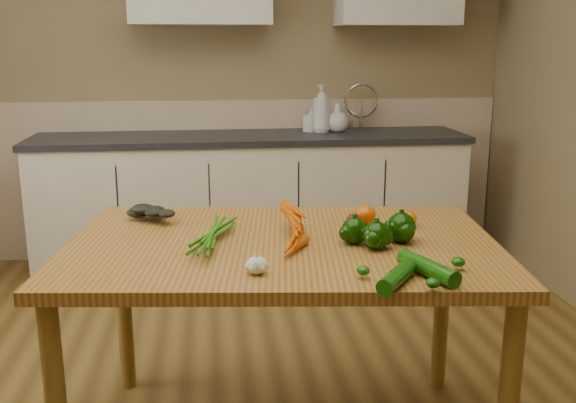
# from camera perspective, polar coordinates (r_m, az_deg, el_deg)

# --- Properties ---
(room) EXTENTS (4.04, 5.04, 2.64)m
(room) POSITION_cam_1_polar(r_m,az_deg,el_deg) (2.21, -5.21, 7.64)
(room) COLOR brown
(room) RESTS_ON ground
(counter_run) EXTENTS (2.84, 0.64, 1.14)m
(counter_run) POSITION_cam_1_polar(r_m,az_deg,el_deg) (4.34, -3.11, 0.18)
(counter_run) COLOR beige
(counter_run) RESTS_ON ground
(table) EXTENTS (1.61, 1.14, 0.81)m
(table) POSITION_cam_1_polar(r_m,az_deg,el_deg) (2.30, -0.48, -5.64)
(table) COLOR #AA7331
(table) RESTS_ON ground
(soap_bottle_a) EXTENTS (0.17, 0.17, 0.32)m
(soap_bottle_a) POSITION_cam_1_polar(r_m,az_deg,el_deg) (4.35, 3.00, 8.25)
(soap_bottle_a) COLOR silver
(soap_bottle_a) RESTS_ON counter_run
(soap_bottle_b) EXTENTS (0.11, 0.11, 0.17)m
(soap_bottle_b) POSITION_cam_1_polar(r_m,az_deg,el_deg) (4.38, 2.04, 7.32)
(soap_bottle_b) COLOR silver
(soap_bottle_b) RESTS_ON counter_run
(soap_bottle_c) EXTENTS (0.21, 0.21, 0.19)m
(soap_bottle_c) POSITION_cam_1_polar(r_m,az_deg,el_deg) (4.39, 4.42, 7.44)
(soap_bottle_c) COLOR silver
(soap_bottle_c) RESTS_ON counter_run
(carrot_bunch) EXTENTS (0.30, 0.25, 0.08)m
(carrot_bunch) POSITION_cam_1_polar(r_m,az_deg,el_deg) (2.26, -1.79, -2.62)
(carrot_bunch) COLOR #C54E04
(carrot_bunch) RESTS_ON table
(leafy_greens) EXTENTS (0.22, 0.19, 0.11)m
(leafy_greens) POSITION_cam_1_polar(r_m,az_deg,el_deg) (2.56, -11.60, -0.50)
(leafy_greens) COLOR black
(leafy_greens) RESTS_ON table
(garlic_bulb) EXTENTS (0.06, 0.06, 0.05)m
(garlic_bulb) POSITION_cam_1_polar(r_m,az_deg,el_deg) (1.95, -2.81, -5.68)
(garlic_bulb) COLOR silver
(garlic_bulb) RESTS_ON table
(pepper_a) EXTENTS (0.09, 0.09, 0.09)m
(pepper_a) POSITION_cam_1_polar(r_m,az_deg,el_deg) (2.24, 5.90, -2.59)
(pepper_a) COLOR black
(pepper_a) RESTS_ON table
(pepper_b) EXTENTS (0.10, 0.10, 0.10)m
(pepper_b) POSITION_cam_1_polar(r_m,az_deg,el_deg) (2.28, 10.02, -2.30)
(pepper_b) COLOR black
(pepper_b) RESTS_ON table
(pepper_c) EXTENTS (0.09, 0.09, 0.09)m
(pepper_c) POSITION_cam_1_polar(r_m,az_deg,el_deg) (2.19, 7.86, -3.01)
(pepper_c) COLOR black
(pepper_c) RESTS_ON table
(tomato_a) EXTENTS (0.06, 0.06, 0.06)m
(tomato_a) POSITION_cam_1_polar(r_m,az_deg,el_deg) (2.42, 5.91, -1.72)
(tomato_a) COLOR #8A1502
(tomato_a) RESTS_ON table
(tomato_b) EXTENTS (0.08, 0.08, 0.08)m
(tomato_b) POSITION_cam_1_polar(r_m,az_deg,el_deg) (2.48, 6.87, -1.20)
(tomato_b) COLOR #D04F05
(tomato_b) RESTS_ON table
(tomato_c) EXTENTS (0.07, 0.07, 0.06)m
(tomato_c) POSITION_cam_1_polar(r_m,az_deg,el_deg) (2.47, 10.62, -1.56)
(tomato_c) COLOR #D04F05
(tomato_c) RESTS_ON table
(zucchini_a) EXTENTS (0.13, 0.24, 0.05)m
(zucchini_a) POSITION_cam_1_polar(r_m,az_deg,el_deg) (1.97, 12.33, -5.79)
(zucchini_a) COLOR #104707
(zucchini_a) RESTS_ON table
(zucchini_b) EXTENTS (0.16, 0.20, 0.05)m
(zucchini_b) POSITION_cam_1_polar(r_m,az_deg,el_deg) (1.88, 9.67, -6.61)
(zucchini_b) COLOR #104707
(zucchini_b) RESTS_ON table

